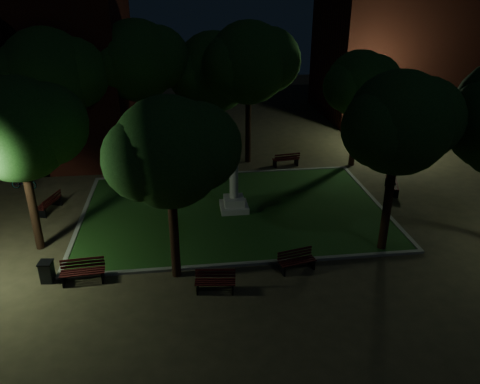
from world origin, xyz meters
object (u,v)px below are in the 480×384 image
object	(u,v)px
bench_far_side	(286,160)
bench_right_side	(391,184)
monument	(234,194)
trash_bin	(47,271)
bicycle	(24,182)
bench_near_right	(296,261)
bench_left_side	(49,204)
bench_west_near	(83,272)
bench_near_left	(215,282)

from	to	relation	value
bench_far_side	bench_right_side	bearing A→B (deg)	128.84
monument	trash_bin	bearing A→B (deg)	-146.62
trash_bin	bicycle	world-z (taller)	trash_bin
bench_near_right	bench_left_side	distance (m)	13.17
trash_bin	bicycle	xyz separation A→B (m)	(-3.56, 9.60, -0.06)
bench_near_right	bench_west_near	xyz separation A→B (m)	(-8.47, 0.25, 0.04)
monument	bicycle	xyz separation A→B (m)	(-11.52, 4.35, -0.57)
trash_bin	monument	bearing A→B (deg)	33.38
bench_near_left	bicycle	distance (m)	14.91
monument	bench_left_side	world-z (taller)	monument
bench_near_right	bench_far_side	distance (m)	11.85
bench_far_side	bicycle	size ratio (longest dim) A/B	1.17
monument	bench_right_side	xyz separation A→B (m)	(8.98, 1.31, -0.50)
bench_right_side	trash_bin	bearing A→B (deg)	130.28
bench_near_right	bench_right_side	distance (m)	9.94
bench_west_near	bench_left_side	xyz separation A→B (m)	(-2.80, 6.56, -0.00)
bench_left_side	bicycle	xyz separation A→B (m)	(-2.15, 3.21, -0.04)
monument	bench_far_side	size ratio (longest dim) A/B	1.85
bench_far_side	bicycle	bearing A→B (deg)	-1.73
bench_west_near	bicycle	distance (m)	10.95
trash_bin	bench_right_side	bearing A→B (deg)	21.15
bench_near_left	bicycle	world-z (taller)	bench_near_left
bench_left_side	bench_far_side	xyz separation A→B (m)	(13.41, 4.84, 0.00)
bench_near_right	trash_bin	world-z (taller)	trash_bin
bench_left_side	bench_right_side	world-z (taller)	bench_right_side
monument	bench_far_side	bearing A→B (deg)	56.01
monument	trash_bin	world-z (taller)	monument
bench_left_side	bench_right_side	size ratio (longest dim) A/B	0.95
monument	bicycle	bearing A→B (deg)	159.30
bench_near_left	bench_west_near	size ratio (longest dim) A/B	0.92
bench_west_near	bench_far_side	world-z (taller)	bench_west_near
monument	bench_right_side	world-z (taller)	monument
bicycle	bench_left_side	bearing A→B (deg)	-134.16
monument	bench_left_side	distance (m)	9.46
monument	trash_bin	size ratio (longest dim) A/B	3.63
bench_west_near	bench_left_side	distance (m)	7.14
monument	bench_near_left	xyz separation A→B (m)	(-1.49, -6.69, -0.56)
bench_right_side	bench_left_side	bearing A→B (deg)	109.64
bench_west_near	bench_left_side	size ratio (longest dim) A/B	0.97
monument	trash_bin	xyz separation A→B (m)	(-7.96, -5.24, -0.51)
monument	bench_near_right	world-z (taller)	monument
bench_near_right	bench_near_left	bearing A→B (deg)	-176.49
monument	bench_near_left	world-z (taller)	monument
bench_west_near	bench_far_side	size ratio (longest dim) A/B	0.99
bench_near_left	bench_far_side	world-z (taller)	bench_far_side
bench_near_right	bench_right_side	bearing A→B (deg)	31.29
bench_near_right	bench_far_side	xyz separation A→B (m)	(2.14, 11.65, 0.04)
bench_near_left	bench_right_side	distance (m)	13.18
bench_west_near	bench_near_left	bearing A→B (deg)	-17.90
bench_near_right	bicycle	distance (m)	16.75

